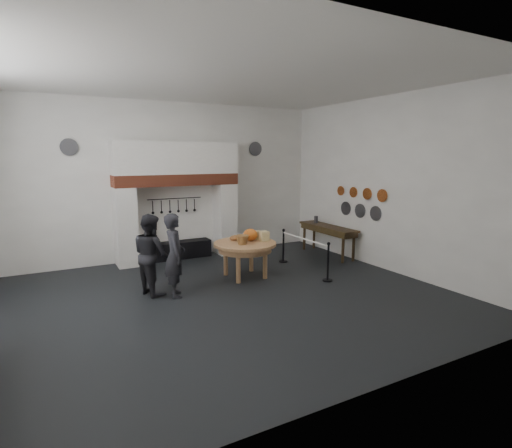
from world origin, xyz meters
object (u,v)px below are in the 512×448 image
work_table (245,244)px  side_table (328,227)px  barrier_post_near (328,263)px  iron_range (178,250)px  visitor_far (151,254)px  barrier_post_far (283,246)px  visitor_near (175,255)px

work_table → side_table: size_ratio=0.70×
work_table → barrier_post_near: 2.06m
work_table → barrier_post_near: (1.60, -1.25, -0.39)m
iron_range → visitor_far: 3.10m
iron_range → barrier_post_near: (2.50, -3.81, 0.20)m
barrier_post_near → iron_range: bearing=123.3°
barrier_post_near → barrier_post_far: 2.00m
iron_range → work_table: (0.90, -2.56, 0.59)m
iron_range → work_table: size_ratio=1.24×
barrier_post_near → visitor_far: bearing=164.0°
visitor_near → barrier_post_near: (3.53, -0.73, -0.45)m
barrier_post_near → barrier_post_far: (0.00, 2.00, 0.00)m
barrier_post_near → work_table: bearing=142.0°
visitor_far → barrier_post_near: size_ratio=1.96×
barrier_post_far → side_table: bearing=1.5°
visitor_near → barrier_post_far: bearing=-60.0°
visitor_near → barrier_post_far: (3.53, 1.27, -0.45)m
work_table → side_table: bearing=13.9°
iron_range → visitor_near: size_ratio=1.06×
barrier_post_near → barrier_post_far: bearing=90.0°
barrier_post_far → iron_range: bearing=144.1°
work_table → side_table: (3.20, 0.79, 0.03)m
iron_range → work_table: work_table is taller
iron_range → side_table: side_table is taller
iron_range → barrier_post_near: bearing=-56.7°
work_table → visitor_near: visitor_near is taller
visitor_near → barrier_post_near: bearing=-91.5°
side_table → barrier_post_far: (-1.60, -0.04, -0.42)m
visitor_far → side_table: 5.61m
work_table → barrier_post_far: bearing=25.2°
work_table → barrier_post_far: barrier_post_far is taller
iron_range → barrier_post_far: bearing=-35.9°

